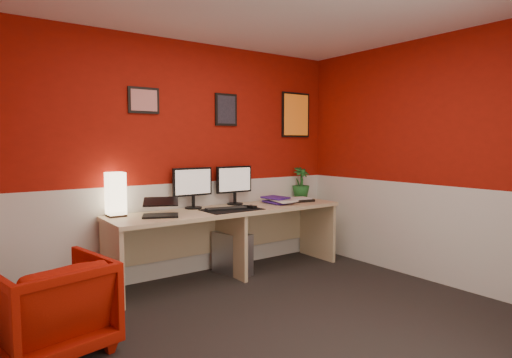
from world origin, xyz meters
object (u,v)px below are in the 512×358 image
shoji_lamp (116,195)px  zen_tray (297,200)px  potted_plant (301,183)px  pc_tower (232,253)px  desk (231,242)px  monitor_right (235,179)px  armchair (51,307)px  laptop (160,205)px  monitor_left (193,181)px

shoji_lamp → zen_tray: bearing=-5.7°
shoji_lamp → potted_plant: shoji_lamp is taller
potted_plant → pc_tower: 1.36m
desk → shoji_lamp: 1.30m
monitor_right → zen_tray: size_ratio=1.66×
potted_plant → pc_tower: (-1.15, -0.18, -0.70)m
zen_tray → armchair: (-2.85, -0.76, -0.42)m
potted_plant → armchair: 3.32m
armchair → laptop: bearing=-158.8°
monitor_right → potted_plant: bearing=0.2°
desk → laptop: laptop is taller
desk → monitor_left: monitor_left is taller
laptop → potted_plant: bearing=33.1°
shoji_lamp → potted_plant: (2.35, 0.01, -0.00)m
desk → pc_tower: bearing=45.7°
desk → zen_tray: 1.02m
zen_tray → monitor_right: bearing=163.6°
monitor_right → potted_plant: (1.00, 0.00, -0.09)m
monitor_right → armchair: size_ratio=0.81×
monitor_left → zen_tray: monitor_left is taller
laptop → armchair: laptop is taller
desk → laptop: bearing=-176.9°
laptop → monitor_right: monitor_right is taller
shoji_lamp → monitor_left: bearing=1.1°
potted_plant → monitor_right: bearing=-179.8°
pc_tower → monitor_left: bearing=141.7°
desk → monitor_left: bearing=143.9°
zen_tray → pc_tower: zen_tray is taller
desk → zen_tray: bearing=0.7°
laptop → monitor_right: bearing=40.4°
shoji_lamp → monitor_right: size_ratio=0.69×
monitor_left → monitor_right: same height
desk → potted_plant: 1.35m
shoji_lamp → zen_tray: 2.11m
pc_tower → armchair: 2.12m
shoji_lamp → monitor_left: size_ratio=0.69×
monitor_right → laptop: bearing=-164.9°
desk → zen_tray: (0.94, 0.01, 0.38)m
shoji_lamp → armchair: bearing=-128.2°
monitor_right → potted_plant: size_ratio=1.48×
monitor_left → potted_plant: bearing=-0.1°
potted_plant → shoji_lamp: bearing=-179.6°
laptop → armchair: (-1.10, -0.71, -0.51)m
shoji_lamp → laptop: (0.34, -0.26, -0.09)m
zen_tray → armchair: 2.98m
pc_tower → armchair: bearing=-170.3°
monitor_right → monitor_left: bearing=179.5°
zen_tray → shoji_lamp: bearing=174.3°
desk → monitor_right: (0.20, 0.23, 0.66)m
laptop → zen_tray: 1.76m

